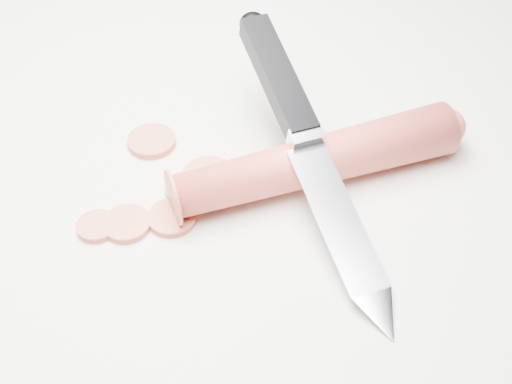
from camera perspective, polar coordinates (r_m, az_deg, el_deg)
The scene contains 9 objects.
ground at distance 0.56m, azimuth -4.02°, elevation 2.31°, with size 2.40×2.40×0.00m, color white.
carrot at distance 0.53m, azimuth 4.86°, elevation 2.50°, with size 0.04×0.04×0.22m, color #CC3C32.
carrot_slice_0 at distance 0.52m, azimuth -10.31°, elevation -2.52°, with size 0.03×0.03×0.01m, color #C95F44.
carrot_slice_1 at distance 0.52m, azimuth -6.76°, elevation -2.06°, with size 0.04×0.04×0.01m, color #C95F44.
carrot_slice_2 at distance 0.54m, azimuth -5.45°, elevation 0.25°, with size 0.03×0.03×0.01m, color #C95F44.
carrot_slice_3 at distance 0.58m, azimuth -8.35°, elevation 4.03°, with size 0.04×0.04×0.01m, color #C95F44.
carrot_slice_4 at distance 0.52m, azimuth -12.60°, elevation -2.70°, with size 0.03×0.03×0.01m, color #C95F44.
carrot_slice_5 at distance 0.54m, azimuth -3.79°, elevation 1.20°, with size 0.04×0.04×0.01m, color #C95F44.
kitchen_knife at distance 0.51m, azimuth 4.70°, elevation 3.13°, with size 0.24×0.18×0.08m, color silver, non-canonical shape.
Camera 1 is at (0.26, -0.31, 0.38)m, focal length 50.00 mm.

